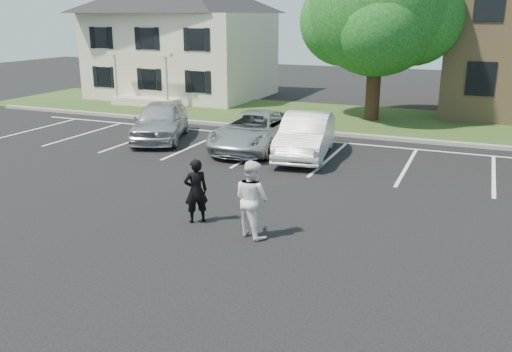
{
  "coord_description": "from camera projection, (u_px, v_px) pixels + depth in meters",
  "views": [
    {
      "loc": [
        4.97,
        -10.87,
        5.08
      ],
      "look_at": [
        0.0,
        1.0,
        1.25
      ],
      "focal_mm": 38.0,
      "sensor_mm": 36.0,
      "label": 1
    }
  ],
  "objects": [
    {
      "name": "man_white_shirt",
      "position": [
        252.0,
        199.0,
        12.74
      ],
      "size": [
        1.11,
        1.0,
        1.86
      ],
      "primitive_type": "imported",
      "rotation": [
        0.0,
        0.0,
        2.74
      ],
      "color": "white",
      "rests_on": "ground"
    },
    {
      "name": "tree",
      "position": [
        380.0,
        9.0,
        25.66
      ],
      "size": [
        7.8,
        7.2,
        8.8
      ],
      "color": "black",
      "rests_on": "ground"
    },
    {
      "name": "car_silver_west",
      "position": [
        160.0,
        121.0,
        22.8
      ],
      "size": [
        3.5,
        5.11,
        1.62
      ],
      "primitive_type": "imported",
      "rotation": [
        0.0,
        0.0,
        0.37
      ],
      "color": "silver",
      "rests_on": "ground"
    },
    {
      "name": "house",
      "position": [
        182.0,
        36.0,
        34.27
      ],
      "size": [
        10.3,
        9.22,
        7.6
      ],
      "color": "beige",
      "rests_on": "ground"
    },
    {
      "name": "stall_lines",
      "position": [
        372.0,
        156.0,
        20.29
      ],
      "size": [
        34.0,
        5.36,
        0.01
      ],
      "color": "silver",
      "rests_on": "ground"
    },
    {
      "name": "ground_plane",
      "position": [
        240.0,
        237.0,
        12.89
      ],
      "size": [
        90.0,
        90.0,
        0.0
      ],
      "primitive_type": "plane",
      "color": "black",
      "rests_on": "ground"
    },
    {
      "name": "curb",
      "position": [
        354.0,
        135.0,
        23.48
      ],
      "size": [
        40.0,
        0.3,
        0.15
      ],
      "primitive_type": "cube",
      "color": "gray",
      "rests_on": "ground"
    },
    {
      "name": "car_white_sedan",
      "position": [
        306.0,
        136.0,
        20.08
      ],
      "size": [
        2.37,
        4.99,
        1.58
      ],
      "primitive_type": "imported",
      "rotation": [
        0.0,
        0.0,
        0.15
      ],
      "color": "white",
      "rests_on": "ground"
    },
    {
      "name": "grass_strip",
      "position": [
        372.0,
        120.0,
        27.03
      ],
      "size": [
        44.0,
        8.0,
        0.08
      ],
      "primitive_type": "cube",
      "color": "#2D481C",
      "rests_on": "ground"
    },
    {
      "name": "car_silver_minivan",
      "position": [
        255.0,
        131.0,
        21.22
      ],
      "size": [
        2.58,
        5.3,
        1.45
      ],
      "primitive_type": "imported",
      "rotation": [
        0.0,
        0.0,
        0.03
      ],
      "color": "#A7AAAE",
      "rests_on": "ground"
    },
    {
      "name": "man_black_suit",
      "position": [
        196.0,
        191.0,
        13.63
      ],
      "size": [
        0.72,
        0.7,
        1.66
      ],
      "primitive_type": "imported",
      "rotation": [
        0.0,
        0.0,
        3.87
      ],
      "color": "black",
      "rests_on": "ground"
    }
  ]
}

